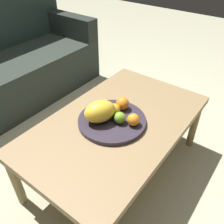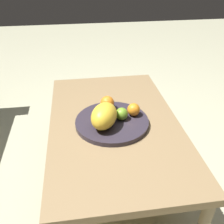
{
  "view_description": "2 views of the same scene",
  "coord_description": "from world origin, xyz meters",
  "px_view_note": "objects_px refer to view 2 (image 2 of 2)",
  "views": [
    {
      "loc": [
        -0.86,
        -0.62,
        1.3
      ],
      "look_at": [
        -0.02,
        0.02,
        0.5
      ],
      "focal_mm": 38.39,
      "sensor_mm": 36.0,
      "label": 1
    },
    {
      "loc": [
        -1.12,
        0.18,
        1.2
      ],
      "look_at": [
        -0.02,
        0.02,
        0.5
      ],
      "focal_mm": 40.89,
      "sensor_mm": 36.0,
      "label": 2
    }
  ],
  "objects_px": {
    "orange_right": "(107,103)",
    "apple_front": "(122,114)",
    "melon_large_front": "(104,116)",
    "banana_bunch": "(99,119)",
    "orange_front": "(108,110)",
    "orange_left": "(134,110)",
    "fruit_bowl": "(112,122)",
    "coffee_table": "(114,128)"
  },
  "relations": [
    {
      "from": "orange_right",
      "to": "apple_front",
      "type": "bearing_deg",
      "value": -151.8
    },
    {
      "from": "melon_large_front",
      "to": "banana_bunch",
      "type": "relative_size",
      "value": 1.07
    },
    {
      "from": "orange_front",
      "to": "banana_bunch",
      "type": "distance_m",
      "value": 0.08
    },
    {
      "from": "orange_left",
      "to": "orange_right",
      "type": "relative_size",
      "value": 0.89
    },
    {
      "from": "banana_bunch",
      "to": "orange_right",
      "type": "bearing_deg",
      "value": -23.32
    },
    {
      "from": "orange_front",
      "to": "orange_left",
      "type": "xyz_separation_m",
      "value": [
        -0.01,
        -0.14,
        -0.0
      ]
    },
    {
      "from": "orange_left",
      "to": "orange_right",
      "type": "xyz_separation_m",
      "value": [
        0.08,
        0.13,
        0.0
      ]
    },
    {
      "from": "fruit_bowl",
      "to": "melon_large_front",
      "type": "distance_m",
      "value": 0.1
    },
    {
      "from": "coffee_table",
      "to": "orange_front",
      "type": "bearing_deg",
      "value": 60.28
    },
    {
      "from": "melon_large_front",
      "to": "orange_left",
      "type": "xyz_separation_m",
      "value": [
        0.08,
        -0.17,
        -0.03
      ]
    },
    {
      "from": "fruit_bowl",
      "to": "orange_front",
      "type": "height_order",
      "value": "orange_front"
    },
    {
      "from": "melon_large_front",
      "to": "orange_left",
      "type": "relative_size",
      "value": 2.6
    },
    {
      "from": "orange_left",
      "to": "apple_front",
      "type": "relative_size",
      "value": 1.05
    },
    {
      "from": "coffee_table",
      "to": "banana_bunch",
      "type": "relative_size",
      "value": 6.79
    },
    {
      "from": "melon_large_front",
      "to": "orange_left",
      "type": "distance_m",
      "value": 0.19
    },
    {
      "from": "fruit_bowl",
      "to": "coffee_table",
      "type": "bearing_deg",
      "value": -33.69
    },
    {
      "from": "orange_left",
      "to": "coffee_table",
      "type": "bearing_deg",
      "value": 94.63
    },
    {
      "from": "orange_front",
      "to": "banana_bunch",
      "type": "height_order",
      "value": "orange_front"
    },
    {
      "from": "orange_front",
      "to": "orange_right",
      "type": "relative_size",
      "value": 0.93
    },
    {
      "from": "orange_left",
      "to": "fruit_bowl",
      "type": "bearing_deg",
      "value": 104.6
    },
    {
      "from": "fruit_bowl",
      "to": "apple_front",
      "type": "distance_m",
      "value": 0.07
    },
    {
      "from": "melon_large_front",
      "to": "orange_front",
      "type": "height_order",
      "value": "melon_large_front"
    },
    {
      "from": "banana_bunch",
      "to": "apple_front",
      "type": "bearing_deg",
      "value": -80.47
    },
    {
      "from": "orange_front",
      "to": "apple_front",
      "type": "distance_m",
      "value": 0.08
    },
    {
      "from": "fruit_bowl",
      "to": "orange_left",
      "type": "relative_size",
      "value": 5.62
    },
    {
      "from": "coffee_table",
      "to": "orange_right",
      "type": "bearing_deg",
      "value": 15.15
    },
    {
      "from": "coffee_table",
      "to": "orange_front",
      "type": "distance_m",
      "value": 0.11
    },
    {
      "from": "coffee_table",
      "to": "orange_front",
      "type": "relative_size",
      "value": 15.78
    },
    {
      "from": "coffee_table",
      "to": "melon_large_front",
      "type": "bearing_deg",
      "value": 138.99
    },
    {
      "from": "melon_large_front",
      "to": "orange_left",
      "type": "bearing_deg",
      "value": -64.58
    },
    {
      "from": "fruit_bowl",
      "to": "orange_left",
      "type": "xyz_separation_m",
      "value": [
        0.03,
        -0.12,
        0.05
      ]
    },
    {
      "from": "coffee_table",
      "to": "orange_left",
      "type": "bearing_deg",
      "value": -85.37
    },
    {
      "from": "melon_large_front",
      "to": "orange_right",
      "type": "bearing_deg",
      "value": -12.67
    },
    {
      "from": "fruit_bowl",
      "to": "orange_right",
      "type": "relative_size",
      "value": 4.98
    },
    {
      "from": "orange_front",
      "to": "coffee_table",
      "type": "bearing_deg",
      "value": -119.72
    },
    {
      "from": "fruit_bowl",
      "to": "orange_front",
      "type": "bearing_deg",
      "value": 19.43
    },
    {
      "from": "apple_front",
      "to": "banana_bunch",
      "type": "bearing_deg",
      "value": 99.53
    },
    {
      "from": "coffee_table",
      "to": "fruit_bowl",
      "type": "bearing_deg",
      "value": 146.31
    },
    {
      "from": "orange_front",
      "to": "melon_large_front",
      "type": "bearing_deg",
      "value": 159.7
    },
    {
      "from": "apple_front",
      "to": "melon_large_front",
      "type": "bearing_deg",
      "value": 117.03
    },
    {
      "from": "coffee_table",
      "to": "orange_right",
      "type": "xyz_separation_m",
      "value": [
        0.09,
        0.03,
        0.11
      ]
    },
    {
      "from": "orange_left",
      "to": "orange_right",
      "type": "bearing_deg",
      "value": 57.31
    }
  ]
}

